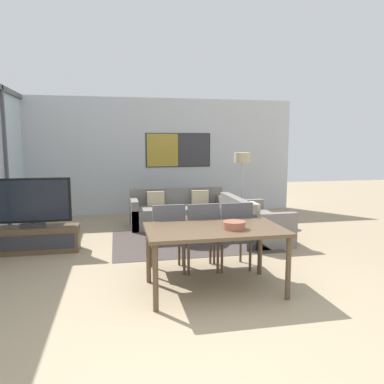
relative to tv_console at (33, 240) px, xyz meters
name	(u,v)px	position (x,y,z in m)	size (l,w,h in m)	color
ground_plane	(224,334)	(2.26, -3.07, -0.21)	(24.00, 24.00, 0.00)	#9E896B
wall_back	(155,156)	(2.28, 2.99, 1.20)	(7.03, 0.09, 2.80)	silver
area_rug	(191,241)	(2.60, 0.16, -0.21)	(2.75, 1.98, 0.01)	#473D38
tv_console	(33,240)	(0.00, 0.00, 0.00)	(1.40, 0.40, 0.42)	brown
television	(31,203)	(0.00, 0.00, 0.60)	(1.20, 0.20, 0.78)	#2D2D33
sofa_main	(179,213)	(2.60, 1.49, 0.06)	(2.02, 0.87, 0.76)	slate
sofa_side	(251,224)	(3.71, 0.13, 0.05)	(0.87, 1.58, 0.76)	slate
coffee_table	(191,225)	(2.60, 0.16, 0.08)	(0.86, 0.86, 0.38)	brown
dining_table	(215,234)	(2.42, -2.07, 0.48)	(1.60, 0.95, 0.76)	brown
dining_chair_left	(168,235)	(1.97, -1.37, 0.31)	(0.46, 0.46, 0.95)	#4C4C51
dining_chair_centre	(201,234)	(2.42, -1.40, 0.31)	(0.46, 0.46, 0.95)	#4C4C51
dining_chair_right	(234,232)	(2.88, -1.41, 0.31)	(0.46, 0.46, 0.95)	#4C4C51
fruit_bowl	(234,225)	(2.63, -2.18, 0.60)	(0.26, 0.26, 0.09)	#995642
floor_lamp	(242,163)	(4.02, 1.58, 1.08)	(0.35, 0.35, 1.52)	#2D2D33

